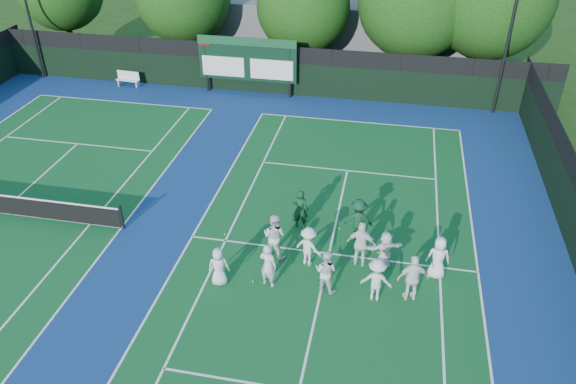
# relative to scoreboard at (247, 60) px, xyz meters

# --- Properties ---
(ground) EXTENTS (120.00, 120.00, 0.00)m
(ground) POSITION_rel_scoreboard_xyz_m (7.01, -15.59, -2.19)
(ground) COLOR #1A390F
(ground) RESTS_ON ground
(court_apron) EXTENTS (34.00, 32.00, 0.01)m
(court_apron) POSITION_rel_scoreboard_xyz_m (1.01, -14.59, -2.19)
(court_apron) COLOR navy
(court_apron) RESTS_ON ground
(near_court) EXTENTS (11.05, 23.85, 0.01)m
(near_court) POSITION_rel_scoreboard_xyz_m (7.01, -14.59, -2.18)
(near_court) COLOR #105222
(near_court) RESTS_ON ground
(left_court) EXTENTS (11.05, 23.85, 0.01)m
(left_court) POSITION_rel_scoreboard_xyz_m (-6.99, -14.59, -2.18)
(left_court) COLOR #105222
(left_court) RESTS_ON ground
(back_fence) EXTENTS (34.00, 0.08, 3.00)m
(back_fence) POSITION_rel_scoreboard_xyz_m (1.01, 0.41, -0.83)
(back_fence) COLOR black
(back_fence) RESTS_ON ground
(scoreboard) EXTENTS (6.00, 0.21, 3.55)m
(scoreboard) POSITION_rel_scoreboard_xyz_m (0.00, 0.00, 0.00)
(scoreboard) COLOR black
(scoreboard) RESTS_ON ground
(clubhouse) EXTENTS (18.00, 6.00, 4.00)m
(clubhouse) POSITION_rel_scoreboard_xyz_m (5.01, 8.41, -0.19)
(clubhouse) COLOR slate
(clubhouse) RESTS_ON ground
(light_pole_right) EXTENTS (1.20, 0.30, 10.12)m
(light_pole_right) POSITION_rel_scoreboard_xyz_m (14.51, 0.11, 4.11)
(light_pole_right) COLOR black
(light_pole_right) RESTS_ON ground
(bench) EXTENTS (1.54, 0.53, 0.96)m
(bench) POSITION_rel_scoreboard_xyz_m (-7.78, -0.22, -1.68)
(bench) COLOR silver
(bench) RESTS_ON ground
(tree_c) EXTENTS (5.87, 5.87, 7.38)m
(tree_c) POSITION_rel_scoreboard_xyz_m (2.84, 3.99, 2.10)
(tree_c) COLOR black
(tree_c) RESTS_ON ground
(tree_d) EXTENTS (7.05, 7.05, 8.71)m
(tree_d) POSITION_rel_scoreboard_xyz_m (9.70, 3.99, 2.81)
(tree_d) COLOR black
(tree_d) RESTS_ON ground
(tree_e) EXTENTS (7.17, 7.17, 9.13)m
(tree_e) POSITION_rel_scoreboard_xyz_m (14.00, 3.99, 3.17)
(tree_e) COLOR black
(tree_e) RESTS_ON ground
(tennis_ball_0) EXTENTS (0.07, 0.07, 0.07)m
(tennis_ball_0) POSITION_rel_scoreboard_xyz_m (4.56, -16.71, -2.16)
(tennis_ball_0) COLOR #CADE1A
(tennis_ball_0) RESTS_ON ground
(tennis_ball_1) EXTENTS (0.07, 0.07, 0.07)m
(tennis_ball_1) POSITION_rel_scoreboard_xyz_m (7.20, -12.92, -2.16)
(tennis_ball_1) COLOR #CADE1A
(tennis_ball_1) RESTS_ON ground
(tennis_ball_3) EXTENTS (0.07, 0.07, 0.07)m
(tennis_ball_3) POSITION_rel_scoreboard_xyz_m (2.76, -14.20, -2.16)
(tennis_ball_3) COLOR #CADE1A
(tennis_ball_3) RESTS_ON ground
(tennis_ball_4) EXTENTS (0.07, 0.07, 0.07)m
(tennis_ball_4) POSITION_rel_scoreboard_xyz_m (9.16, -11.22, -2.16)
(tennis_ball_4) COLOR #CADE1A
(tennis_ball_4) RESTS_ON ground
(tennis_ball_5) EXTENTS (0.07, 0.07, 0.07)m
(tennis_ball_5) POSITION_rel_scoreboard_xyz_m (8.85, -14.17, -2.16)
(tennis_ball_5) COLOR #CADE1A
(tennis_ball_5) RESTS_ON ground
(player_front_0) EXTENTS (0.83, 0.63, 1.51)m
(player_front_0) POSITION_rel_scoreboard_xyz_m (3.42, -16.98, -1.44)
(player_front_0) COLOR white
(player_front_0) RESTS_ON ground
(player_front_1) EXTENTS (0.73, 0.58, 1.76)m
(player_front_1) POSITION_rel_scoreboard_xyz_m (5.13, -16.72, -1.31)
(player_front_1) COLOR silver
(player_front_1) RESTS_ON ground
(player_front_2) EXTENTS (0.95, 0.83, 1.66)m
(player_front_2) POSITION_rel_scoreboard_xyz_m (7.14, -16.57, -1.36)
(player_front_2) COLOR silver
(player_front_2) RESTS_ON ground
(player_front_3) EXTENTS (1.08, 0.63, 1.65)m
(player_front_3) POSITION_rel_scoreboard_xyz_m (8.88, -16.68, -1.37)
(player_front_3) COLOR silver
(player_front_3) RESTS_ON ground
(player_front_4) EXTENTS (1.15, 0.70, 1.83)m
(player_front_4) POSITION_rel_scoreboard_xyz_m (10.07, -16.46, -1.28)
(player_front_4) COLOR white
(player_front_4) RESTS_ON ground
(player_back_0) EXTENTS (1.07, 0.93, 1.86)m
(player_back_0) POSITION_rel_scoreboard_xyz_m (5.00, -15.09, -1.26)
(player_back_0) COLOR silver
(player_back_0) RESTS_ON ground
(player_back_1) EXTENTS (1.18, 0.93, 1.60)m
(player_back_1) POSITION_rel_scoreboard_xyz_m (6.32, -15.30, -1.39)
(player_back_1) COLOR white
(player_back_1) RESTS_ON ground
(player_back_2) EXTENTS (1.14, 0.56, 1.87)m
(player_back_2) POSITION_rel_scoreboard_xyz_m (8.21, -14.97, -1.25)
(player_back_2) COLOR white
(player_back_2) RESTS_ON ground
(player_back_3) EXTENTS (1.48, 0.91, 1.53)m
(player_back_3) POSITION_rel_scoreboard_xyz_m (9.08, -14.91, -1.43)
(player_back_3) COLOR white
(player_back_3) RESTS_ON ground
(player_back_4) EXTENTS (0.83, 0.55, 1.68)m
(player_back_4) POSITION_rel_scoreboard_xyz_m (10.95, -15.09, -1.35)
(player_back_4) COLOR white
(player_back_4) RESTS_ON ground
(coach_left) EXTENTS (0.65, 0.44, 1.75)m
(coach_left) POSITION_rel_scoreboard_xyz_m (5.62, -13.08, -1.32)
(coach_left) COLOR #103A1D
(coach_left) RESTS_ON ground
(coach_right) EXTENTS (1.21, 0.78, 1.76)m
(coach_right) POSITION_rel_scoreboard_xyz_m (7.95, -13.36, -1.31)
(coach_right) COLOR #103B20
(coach_right) RESTS_ON ground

